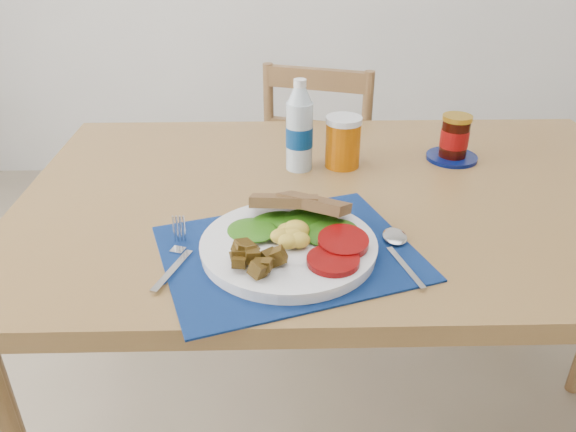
% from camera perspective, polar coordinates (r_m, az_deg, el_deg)
% --- Properties ---
extents(table, '(1.40, 0.90, 0.75)m').
position_cam_1_polar(table, '(1.26, 5.89, -0.80)').
color(table, brown).
rests_on(table, ground).
extents(chair_far, '(0.48, 0.47, 1.04)m').
position_cam_1_polar(chair_far, '(1.99, 3.49, 6.54)').
color(chair_far, brown).
rests_on(chair_far, ground).
extents(placemat, '(0.52, 0.46, 0.00)m').
position_cam_1_polar(placemat, '(1.00, 0.06, -3.73)').
color(placemat, black).
rests_on(placemat, table).
extents(breakfast_plate, '(0.31, 0.31, 0.07)m').
position_cam_1_polar(breakfast_plate, '(0.98, -0.29, -2.73)').
color(breakfast_plate, silver).
rests_on(breakfast_plate, placemat).
extents(fork, '(0.05, 0.18, 0.00)m').
position_cam_1_polar(fork, '(1.00, -11.31, -4.13)').
color(fork, '#B2B5BA').
rests_on(fork, placemat).
extents(spoon, '(0.05, 0.19, 0.01)m').
position_cam_1_polar(spoon, '(1.03, 11.08, -3.00)').
color(spoon, '#B2B5BA').
rests_on(spoon, placemat).
extents(water_bottle, '(0.06, 0.06, 0.21)m').
position_cam_1_polar(water_bottle, '(1.29, 1.17, 8.68)').
color(water_bottle, '#ADBFCC').
rests_on(water_bottle, table).
extents(juice_glass, '(0.08, 0.08, 0.11)m').
position_cam_1_polar(juice_glass, '(1.32, 5.59, 7.36)').
color(juice_glass, '#B45604').
rests_on(juice_glass, table).
extents(jam_on_saucer, '(0.12, 0.12, 0.11)m').
position_cam_1_polar(jam_on_saucer, '(1.41, 16.53, 7.39)').
color(jam_on_saucer, '#040F4B').
rests_on(jam_on_saucer, table).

